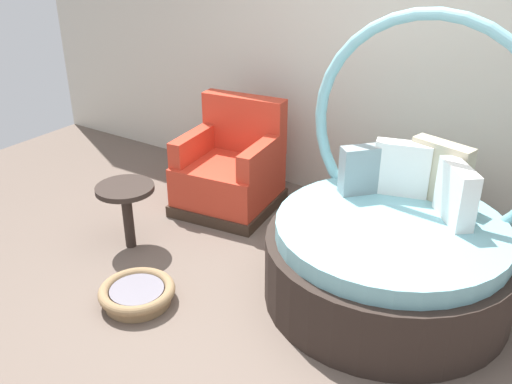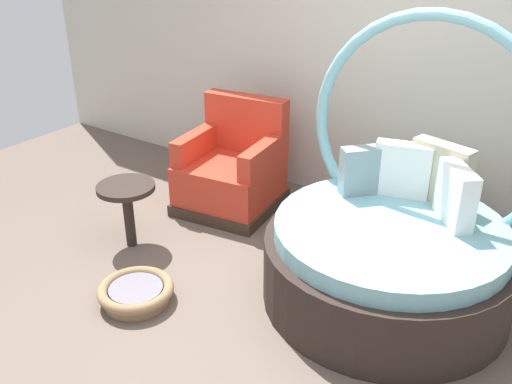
% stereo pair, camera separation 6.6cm
% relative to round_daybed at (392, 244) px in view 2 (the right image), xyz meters
% --- Properties ---
extents(ground_plane, '(8.00, 8.00, 0.02)m').
position_rel_round_daybed_xyz_m(ground_plane, '(-0.58, -0.79, -0.40)').
color(ground_plane, '#66564C').
extents(back_wall, '(8.00, 0.12, 3.15)m').
position_rel_round_daybed_xyz_m(back_wall, '(-0.58, 1.22, 1.18)').
color(back_wall, beige).
rests_on(back_wall, ground_plane).
extents(round_daybed, '(1.62, 1.62, 1.85)m').
position_rel_round_daybed_xyz_m(round_daybed, '(0.00, 0.00, 0.00)').
color(round_daybed, '#2D231E').
rests_on(round_daybed, ground_plane).
extents(red_armchair, '(0.89, 0.89, 0.94)m').
position_rel_round_daybed_xyz_m(red_armchair, '(-1.66, 0.47, -0.06)').
color(red_armchair, '#38281E').
rests_on(red_armchair, ground_plane).
extents(pet_basket, '(0.51, 0.51, 0.13)m').
position_rel_round_daybed_xyz_m(pet_basket, '(-1.35, -1.04, -0.32)').
color(pet_basket, '#8E704C').
rests_on(pet_basket, ground_plane).
extents(side_table, '(0.44, 0.44, 0.52)m').
position_rel_round_daybed_xyz_m(side_table, '(-1.91, -0.54, 0.03)').
color(side_table, '#2D231E').
rests_on(side_table, ground_plane).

